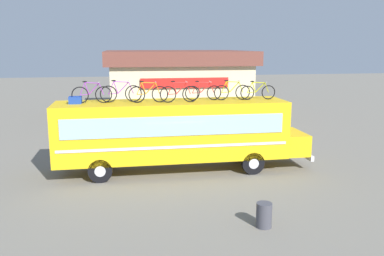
% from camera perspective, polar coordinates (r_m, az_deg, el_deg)
% --- Properties ---
extents(ground_plane, '(120.00, 120.00, 0.00)m').
position_cam_1_polar(ground_plane, '(19.00, -2.72, -5.95)').
color(ground_plane, slate).
extents(bus, '(11.51, 2.47, 3.21)m').
position_cam_1_polar(bus, '(18.56, -2.13, -0.38)').
color(bus, yellow).
rests_on(bus, ground).
extents(luggage_bag_1, '(0.52, 0.49, 0.30)m').
position_cam_1_polar(luggage_bag_1, '(18.31, -15.87, 3.74)').
color(luggage_bag_1, '#193899').
rests_on(luggage_bag_1, bus).
extents(rooftop_bicycle_1, '(1.71, 0.44, 0.96)m').
position_cam_1_polar(rooftop_bicycle_1, '(18.22, -13.72, 4.60)').
color(rooftop_bicycle_1, black).
rests_on(rooftop_bicycle_1, bus).
extents(rooftop_bicycle_2, '(1.81, 0.44, 0.98)m').
position_cam_1_polar(rooftop_bicycle_2, '(18.30, -9.83, 4.81)').
color(rooftop_bicycle_2, black).
rests_on(rooftop_bicycle_2, bus).
extents(rooftop_bicycle_3, '(1.72, 0.44, 0.95)m').
position_cam_1_polar(rooftop_bicycle_3, '(17.99, -6.07, 4.77)').
color(rooftop_bicycle_3, black).
rests_on(rooftop_bicycle_3, bus).
extents(rooftop_bicycle_4, '(1.70, 0.44, 0.95)m').
position_cam_1_polar(rooftop_bicycle_4, '(17.97, -1.79, 4.82)').
color(rooftop_bicycle_4, black).
rests_on(rooftop_bicycle_4, bus).
extents(rooftop_bicycle_5, '(1.67, 0.44, 0.89)m').
position_cam_1_polar(rooftop_bicycle_5, '(18.66, 1.55, 4.99)').
color(rooftop_bicycle_5, black).
rests_on(rooftop_bicycle_5, bus).
extents(rooftop_bicycle_6, '(1.69, 0.44, 0.92)m').
position_cam_1_polar(rooftop_bicycle_6, '(18.85, 5.57, 5.03)').
color(rooftop_bicycle_6, black).
rests_on(rooftop_bicycle_6, bus).
extents(rooftop_bicycle_7, '(1.66, 0.44, 0.87)m').
position_cam_1_polar(rooftop_bicycle_7, '(19.13, 9.11, 4.99)').
color(rooftop_bicycle_7, black).
rests_on(rooftop_bicycle_7, bus).
extents(roadside_building, '(11.58, 10.37, 5.23)m').
position_cam_1_polar(roadside_building, '(34.82, -2.22, 6.46)').
color(roadside_building, beige).
rests_on(roadside_building, ground).
extents(trash_bin, '(0.50, 0.50, 0.80)m').
position_cam_1_polar(trash_bin, '(13.45, 9.95, -11.80)').
color(trash_bin, '#3F3F47').
rests_on(trash_bin, ground).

